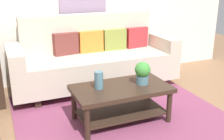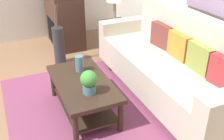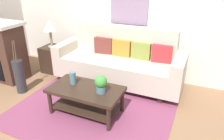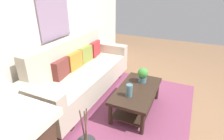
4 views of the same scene
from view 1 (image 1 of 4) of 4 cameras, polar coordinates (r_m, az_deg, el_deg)
The scene contains 10 objects.
ground_plane at distance 3.08m, azimuth 5.44°, elevation -12.97°, with size 9.51×9.51×0.00m, color #8C6647.
area_rug at distance 3.47m, azimuth 1.52°, elevation -8.94°, with size 2.45×2.07×0.01m, color #843D5B.
couch at distance 4.17m, azimuth -3.71°, elevation 2.15°, with size 2.43×0.84×1.08m.
throw_pillow_maroon at distance 4.12m, azimuth -9.45°, elevation 5.31°, with size 0.36×0.12×0.32m, color brown.
throw_pillow_orange at distance 4.22m, azimuth -4.34°, elevation 5.83°, with size 0.36×0.12×0.32m, color orange.
throw_pillow_olive at distance 4.35m, azimuth 0.50°, elevation 6.29°, with size 0.36×0.12×0.32m, color olive.
throw_pillow_crimson at distance 4.52m, azimuth 5.03°, elevation 6.67°, with size 0.36×0.12×0.32m, color red.
coffee_table at distance 3.19m, azimuth 1.87°, elevation -5.35°, with size 1.10×0.60×0.43m.
tabletop_vase at distance 3.06m, azimuth -2.72°, elevation -2.09°, with size 0.10×0.10×0.20m, color slate.
potted_plant_tabletop at distance 3.20m, azimuth 6.26°, elevation -0.45°, with size 0.18×0.18×0.26m.
Camera 1 is at (-1.28, -2.30, 1.61)m, focal length 44.70 mm.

